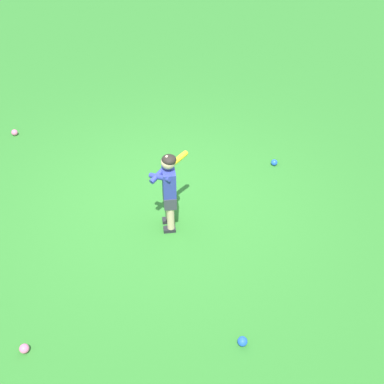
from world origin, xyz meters
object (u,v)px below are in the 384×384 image
(child_batter, at_px, (169,185))
(play_ball_far_right, at_px, (274,163))
(play_ball_far_left, at_px, (242,341))
(play_ball_center_lawn, at_px, (24,349))
(play_ball_behind_batter, at_px, (15,132))

(child_batter, relative_size, play_ball_far_right, 11.74)
(child_batter, bearing_deg, play_ball_far_right, 106.16)
(play_ball_far_left, xyz_separation_m, play_ball_center_lawn, (-0.84, -1.98, -0.00))
(play_ball_far_right, relative_size, play_ball_behind_batter, 0.94)
(play_ball_behind_batter, bearing_deg, play_ball_far_right, 53.41)
(child_batter, distance_m, play_ball_far_left, 2.01)
(play_ball_far_left, xyz_separation_m, play_ball_far_right, (-2.46, 1.93, -0.00))
(child_batter, xyz_separation_m, play_ball_center_lawn, (1.07, -2.02, -0.60))
(play_ball_far_left, distance_m, play_ball_behind_batter, 5.07)
(play_ball_center_lawn, bearing_deg, play_ball_far_left, 66.95)
(play_ball_far_left, height_order, play_ball_center_lawn, play_ball_far_left)
(play_ball_center_lawn, height_order, play_ball_behind_batter, same)
(child_batter, relative_size, play_ball_far_left, 10.66)
(play_ball_far_left, height_order, play_ball_behind_batter, play_ball_far_left)
(child_batter, height_order, play_ball_behind_batter, child_batter)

